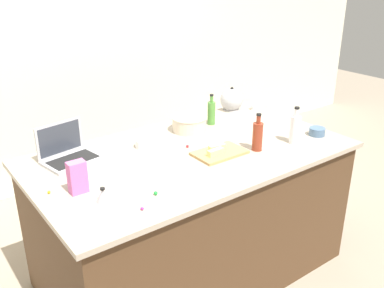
{
  "coord_description": "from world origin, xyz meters",
  "views": [
    {
      "loc": [
        -1.46,
        -1.96,
        1.98
      ],
      "look_at": [
        0.0,
        0.0,
        0.95
      ],
      "focal_mm": 40.37,
      "sensor_mm": 36.0,
      "label": 1
    }
  ],
  "objects_px": {
    "bottle_vinegar": "(295,129)",
    "candy_bag": "(77,177)",
    "laptop": "(68,153)",
    "bottle_olive": "(211,112)",
    "butter_stick_right": "(217,148)",
    "ramekin_wide": "(144,143)",
    "ramekin_medium": "(317,131)",
    "kitchen_timer": "(103,195)",
    "ramekin_small": "(255,107)",
    "cutting_board": "(219,153)",
    "butter_stick_left": "(215,152)",
    "kettle": "(232,100)",
    "bottle_soy": "(258,136)",
    "mixing_bowl_large": "(189,123)"
  },
  "relations": [
    {
      "from": "bottle_olive",
      "to": "ramekin_medium",
      "type": "xyz_separation_m",
      "value": [
        0.44,
        -0.6,
        -0.06
      ]
    },
    {
      "from": "laptop",
      "to": "cutting_board",
      "type": "xyz_separation_m",
      "value": [
        0.77,
        -0.47,
        -0.04
      ]
    },
    {
      "from": "butter_stick_right",
      "to": "ramekin_wide",
      "type": "distance_m",
      "value": 0.47
    },
    {
      "from": "laptop",
      "to": "bottle_soy",
      "type": "height_order",
      "value": "bottle_soy"
    },
    {
      "from": "butter_stick_left",
      "to": "laptop",
      "type": "bearing_deg",
      "value": 145.86
    },
    {
      "from": "bottle_vinegar",
      "to": "kettle",
      "type": "height_order",
      "value": "bottle_vinegar"
    },
    {
      "from": "mixing_bowl_large",
      "to": "ramekin_medium",
      "type": "distance_m",
      "value": 0.87
    },
    {
      "from": "mixing_bowl_large",
      "to": "bottle_soy",
      "type": "bearing_deg",
      "value": -74.64
    },
    {
      "from": "bottle_olive",
      "to": "kettle",
      "type": "distance_m",
      "value": 0.37
    },
    {
      "from": "kettle",
      "to": "kitchen_timer",
      "type": "xyz_separation_m",
      "value": [
        -1.45,
        -0.7,
        -0.04
      ]
    },
    {
      "from": "candy_bag",
      "to": "ramekin_small",
      "type": "bearing_deg",
      "value": 14.45
    },
    {
      "from": "bottle_soy",
      "to": "ramekin_medium",
      "type": "relative_size",
      "value": 2.25
    },
    {
      "from": "bottle_soy",
      "to": "candy_bag",
      "type": "bearing_deg",
      "value": 172.1
    },
    {
      "from": "cutting_board",
      "to": "butter_stick_left",
      "type": "height_order",
      "value": "butter_stick_left"
    },
    {
      "from": "kettle",
      "to": "butter_stick_right",
      "type": "relative_size",
      "value": 1.94
    },
    {
      "from": "laptop",
      "to": "cutting_board",
      "type": "height_order",
      "value": "laptop"
    },
    {
      "from": "bottle_olive",
      "to": "candy_bag",
      "type": "xyz_separation_m",
      "value": [
        -1.17,
        -0.38,
        -0.0
      ]
    },
    {
      "from": "kettle",
      "to": "candy_bag",
      "type": "distance_m",
      "value": 1.6
    },
    {
      "from": "ramekin_small",
      "to": "ramekin_wide",
      "type": "relative_size",
      "value": 0.7
    },
    {
      "from": "ramekin_small",
      "to": "candy_bag",
      "type": "height_order",
      "value": "candy_bag"
    },
    {
      "from": "bottle_olive",
      "to": "ramekin_wide",
      "type": "xyz_separation_m",
      "value": [
        -0.61,
        -0.08,
        -0.06
      ]
    },
    {
      "from": "cutting_board",
      "to": "butter_stick_left",
      "type": "xyz_separation_m",
      "value": [
        -0.05,
        -0.02,
        0.03
      ]
    },
    {
      "from": "bottle_vinegar",
      "to": "candy_bag",
      "type": "xyz_separation_m",
      "value": [
        -1.38,
        0.21,
        -0.01
      ]
    },
    {
      "from": "butter_stick_right",
      "to": "ramekin_wide",
      "type": "xyz_separation_m",
      "value": [
        -0.32,
        0.35,
        -0.01
      ]
    },
    {
      "from": "candy_bag",
      "to": "bottle_vinegar",
      "type": "bearing_deg",
      "value": -8.76
    },
    {
      "from": "ramekin_medium",
      "to": "kitchen_timer",
      "type": "xyz_separation_m",
      "value": [
        -1.55,
        0.05,
        0.01
      ]
    },
    {
      "from": "bottle_soy",
      "to": "ramekin_medium",
      "type": "height_order",
      "value": "bottle_soy"
    },
    {
      "from": "ramekin_small",
      "to": "candy_bag",
      "type": "xyz_separation_m",
      "value": [
        -1.66,
        -0.43,
        0.07
      ]
    },
    {
      "from": "kettle",
      "to": "candy_bag",
      "type": "xyz_separation_m",
      "value": [
        -1.51,
        -0.54,
        0.01
      ]
    },
    {
      "from": "kettle",
      "to": "butter_stick_left",
      "type": "distance_m",
      "value": 0.93
    },
    {
      "from": "bottle_vinegar",
      "to": "butter_stick_left",
      "type": "bearing_deg",
      "value": 167.23
    },
    {
      "from": "cutting_board",
      "to": "bottle_vinegar",
      "type": "bearing_deg",
      "value": -16.39
    },
    {
      "from": "butter_stick_right",
      "to": "kitchen_timer",
      "type": "distance_m",
      "value": 0.83
    },
    {
      "from": "bottle_vinegar",
      "to": "butter_stick_left",
      "type": "distance_m",
      "value": 0.57
    },
    {
      "from": "candy_bag",
      "to": "ramekin_medium",
      "type": "bearing_deg",
      "value": -7.66
    },
    {
      "from": "butter_stick_left",
      "to": "butter_stick_right",
      "type": "bearing_deg",
      "value": 42.12
    },
    {
      "from": "bottle_vinegar",
      "to": "candy_bag",
      "type": "relative_size",
      "value": 1.43
    },
    {
      "from": "bottle_soy",
      "to": "ramekin_medium",
      "type": "distance_m",
      "value": 0.51
    },
    {
      "from": "cutting_board",
      "to": "candy_bag",
      "type": "relative_size",
      "value": 1.87
    },
    {
      "from": "bottle_vinegar",
      "to": "ramekin_medium",
      "type": "relative_size",
      "value": 2.28
    },
    {
      "from": "kettle",
      "to": "ramekin_medium",
      "type": "height_order",
      "value": "kettle"
    },
    {
      "from": "laptop",
      "to": "bottle_olive",
      "type": "distance_m",
      "value": 1.07
    },
    {
      "from": "bottle_vinegar",
      "to": "butter_stick_right",
      "type": "height_order",
      "value": "bottle_vinegar"
    },
    {
      "from": "ramekin_medium",
      "to": "ramekin_wide",
      "type": "height_order",
      "value": "ramekin_medium"
    },
    {
      "from": "ramekin_small",
      "to": "kitchen_timer",
      "type": "xyz_separation_m",
      "value": [
        -1.61,
        -0.59,
        0.02
      ]
    },
    {
      "from": "butter_stick_right",
      "to": "kitchen_timer",
      "type": "height_order",
      "value": "kitchen_timer"
    },
    {
      "from": "ramekin_small",
      "to": "laptop",
      "type": "bearing_deg",
      "value": -179.05
    },
    {
      "from": "cutting_board",
      "to": "candy_bag",
      "type": "bearing_deg",
      "value": 175.78
    },
    {
      "from": "ramekin_small",
      "to": "kitchen_timer",
      "type": "relative_size",
      "value": 0.96
    },
    {
      "from": "laptop",
      "to": "kitchen_timer",
      "type": "height_order",
      "value": "laptop"
    }
  ]
}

